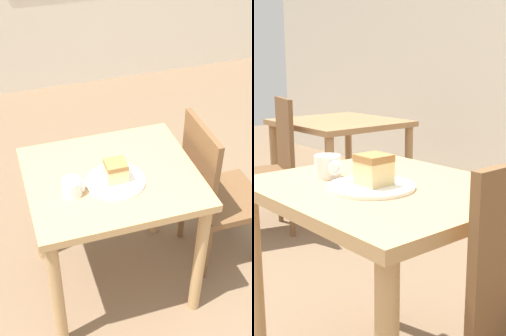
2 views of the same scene
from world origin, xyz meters
The scene contains 5 objects.
dining_table_near centered at (-0.09, 0.56, 0.63)m, with size 0.81×0.71×0.77m.
chair_near_window centered at (0.51, 0.60, 0.48)m, with size 0.40×0.40×0.92m.
plate centered at (-0.08, 0.51, 0.77)m, with size 0.28×0.28×0.01m.
cake_slice centered at (-0.08, 0.51, 0.83)m, with size 0.10×0.10×0.10m.
coffee_mug centered at (-0.29, 0.48, 0.81)m, with size 0.10×0.09×0.08m.
Camera 1 is at (-0.55, -1.12, 2.15)m, focal length 50.00 mm.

